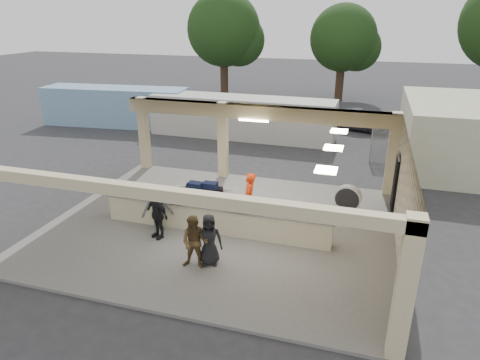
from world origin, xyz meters
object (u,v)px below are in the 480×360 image
(passenger_a, at_px, (195,242))
(car_dark, at_px, (360,121))
(passenger_d, at_px, (209,240))
(car_white_b, at_px, (467,131))
(passenger_b, at_px, (157,214))
(passenger_c, at_px, (157,208))
(baggage_counter, at_px, (215,218))
(baggage_handler, at_px, (249,199))
(container_white, at_px, (242,117))
(drum_fan, at_px, (348,198))
(car_white_a, at_px, (454,137))
(luggage_cart, at_px, (200,198))
(container_blue, at_px, (116,106))

(passenger_a, xyz_separation_m, car_dark, (4.04, 18.23, -0.28))
(passenger_d, xyz_separation_m, car_white_b, (9.81, 16.69, -0.18))
(passenger_b, relative_size, passenger_c, 1.02)
(baggage_counter, height_order, passenger_d, passenger_d)
(baggage_handler, relative_size, container_white, 0.17)
(drum_fan, distance_m, car_white_a, 11.54)
(car_white_b, xyz_separation_m, car_dark, (-6.10, 1.23, -0.07))
(passenger_d, height_order, car_dark, passenger_d)
(luggage_cart, height_order, drum_fan, luggage_cart)
(car_white_b, bearing_deg, drum_fan, 145.87)
(car_white_b, bearing_deg, luggage_cart, 133.32)
(car_white_b, bearing_deg, passenger_b, 135.31)
(baggage_counter, height_order, car_dark, car_dark)
(luggage_cart, height_order, passenger_a, passenger_a)
(passenger_d, bearing_deg, luggage_cart, 94.77)
(passenger_c, height_order, car_white_a, passenger_c)
(passenger_a, bearing_deg, container_blue, 123.02)
(passenger_a, relative_size, car_white_a, 0.33)
(passenger_b, relative_size, car_dark, 0.44)
(baggage_handler, height_order, car_white_a, baggage_handler)
(baggage_counter, xyz_separation_m, container_blue, (-11.76, 12.69, 0.68))
(car_dark, relative_size, container_white, 0.35)
(baggage_counter, height_order, car_white_b, car_white_b)
(container_white, relative_size, container_blue, 1.16)
(baggage_counter, relative_size, baggage_handler, 4.28)
(baggage_counter, relative_size, container_white, 0.72)
(container_white, bearing_deg, passenger_d, -76.01)
(passenger_c, bearing_deg, container_blue, 94.09)
(car_white_a, bearing_deg, container_white, 116.54)
(passenger_a, relative_size, passenger_b, 0.97)
(passenger_c, xyz_separation_m, container_blue, (-9.83, 13.19, 0.33))
(car_white_a, height_order, container_blue, container_blue)
(car_white_b, bearing_deg, baggage_counter, 137.75)
(baggage_handler, distance_m, container_blue, 17.33)
(baggage_counter, distance_m, luggage_cart, 1.42)
(drum_fan, bearing_deg, container_blue, 155.70)
(luggage_cart, distance_m, car_white_a, 15.97)
(passenger_c, height_order, container_white, container_white)
(passenger_c, bearing_deg, car_white_b, 18.48)
(drum_fan, bearing_deg, passenger_c, -144.62)
(car_dark, bearing_deg, passenger_b, 178.14)
(passenger_b, distance_m, container_white, 13.22)
(baggage_handler, bearing_deg, passenger_d, -12.98)
(baggage_handler, height_order, passenger_a, baggage_handler)
(baggage_counter, height_order, passenger_b, passenger_b)
(drum_fan, relative_size, passenger_a, 0.66)
(baggage_handler, distance_m, car_white_b, 16.67)
(car_white_a, xyz_separation_m, car_white_b, (0.94, 1.55, 0.00))
(passenger_c, bearing_deg, baggage_counter, -18.06)
(car_dark, bearing_deg, passenger_a, -174.94)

